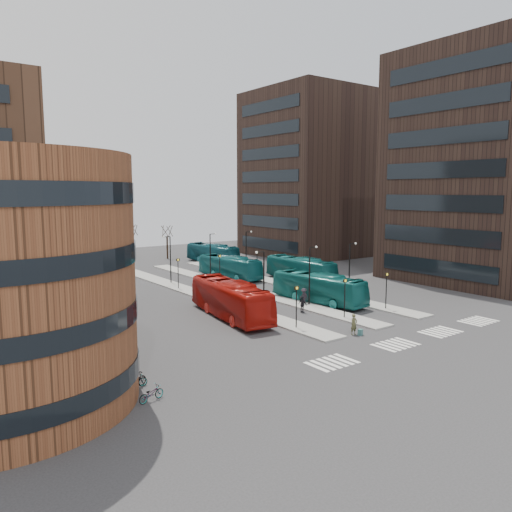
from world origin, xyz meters
TOP-DOWN VIEW (x-y plane):
  - ground at (0.00, 0.00)m, footprint 160.00×160.00m
  - island_left at (-4.00, 30.00)m, footprint 2.50×45.00m
  - island_mid at (2.00, 30.00)m, footprint 2.50×45.00m
  - island_right at (8.00, 30.00)m, footprint 2.50×45.00m
  - suitcase at (-1.31, 7.39)m, footprint 0.49×0.44m
  - red_bus at (-6.77, 18.84)m, footprint 4.75×12.99m
  - teal_bus_a at (4.38, 18.48)m, footprint 3.91×11.69m
  - teal_bus_b at (5.09, 36.96)m, footprint 3.76×11.29m
  - teal_bus_c at (11.30, 29.24)m, footprint 2.81×11.67m
  - teal_bus_d at (10.82, 50.91)m, footprint 3.77×11.67m
  - traveller at (-1.66, 7.80)m, footprint 0.67×0.46m
  - commuter_a at (-4.99, 18.50)m, footprint 0.88×0.76m
  - commuter_b at (-0.02, 16.11)m, footprint 0.57×1.02m
  - commuter_c at (2.46, 18.68)m, footprint 0.69×1.16m
  - bicycle_near at (-21.00, 5.54)m, footprint 1.80×0.98m
  - bicycle_mid at (-21.00, 7.81)m, footprint 1.77×1.00m
  - bicycle_far at (-21.00, 8.03)m, footprint 1.70×0.87m
  - crosswalk_stripes at (1.75, 4.00)m, footprint 22.35×2.40m
  - tower_near at (31.98, 16.00)m, footprint 20.12×20.00m
  - tower_far at (31.98, 50.00)m, footprint 20.12×20.00m
  - sign_poles at (1.60, 23.00)m, footprint 12.45×22.12m
  - lamp_posts at (2.64, 28.00)m, footprint 14.04×20.24m
  - bare_trees at (2.67, 62.67)m, footprint 10.97×8.14m

SIDE VIEW (x-z plane):
  - ground at x=0.00m, z-range 0.00..0.00m
  - crosswalk_stripes at x=1.75m, z-range 0.00..0.01m
  - island_left at x=-4.00m, z-range 0.00..0.15m
  - island_mid at x=2.00m, z-range 0.00..0.15m
  - island_right at x=8.00m, z-range 0.00..0.15m
  - suitcase at x=-1.31m, z-range 0.00..0.51m
  - bicycle_far at x=-21.00m, z-range 0.00..0.85m
  - bicycle_near at x=-21.00m, z-range 0.00..0.90m
  - bicycle_mid at x=-21.00m, z-range 0.00..1.03m
  - commuter_a at x=-4.99m, z-range 0.00..1.55m
  - commuter_b at x=-0.02m, z-range 0.00..1.64m
  - commuter_c at x=2.46m, z-range 0.00..1.76m
  - traveller at x=-1.66m, z-range 0.00..1.79m
  - teal_bus_b at x=5.09m, z-range 0.00..3.09m
  - teal_bus_d at x=10.82m, z-range 0.00..3.19m
  - teal_bus_a at x=4.38m, z-range 0.00..3.19m
  - teal_bus_c at x=11.30m, z-range 0.00..3.24m
  - red_bus at x=-6.77m, z-range 0.00..3.54m
  - sign_poles at x=1.60m, z-range 0.58..4.23m
  - bare_trees at x=2.67m, z-range -0.22..5.67m
  - lamp_posts at x=2.64m, z-range 0.52..6.64m
  - tower_near at x=31.98m, z-range 0.00..30.00m
  - tower_far at x=31.98m, z-range 0.00..30.00m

